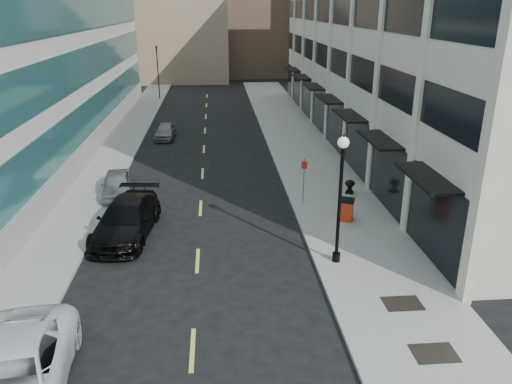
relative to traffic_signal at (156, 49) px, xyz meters
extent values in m
cube|color=gray|center=(13.00, -28.00, -5.64)|extent=(5.00, 80.00, 0.15)
cube|color=gray|center=(-1.00, -28.00, -5.64)|extent=(3.00, 80.00, 0.15)
cube|color=beige|center=(22.50, -21.00, 3.28)|extent=(14.00, 46.00, 18.00)
cube|color=black|center=(15.52, -21.00, -3.72)|extent=(0.18, 46.00, 3.60)
cube|color=black|center=(15.53, -21.00, 0.78)|extent=(0.12, 46.00, 1.80)
cube|color=black|center=(15.53, -21.00, 4.28)|extent=(0.12, 46.00, 1.80)
cube|color=beige|center=(15.50, -44.00, 3.28)|extent=(0.35, 0.60, 18.00)
cube|color=beige|center=(15.50, -38.00, 3.28)|extent=(0.35, 0.60, 18.00)
cube|color=beige|center=(15.50, -32.00, 3.28)|extent=(0.35, 0.60, 18.00)
cube|color=beige|center=(15.50, -26.00, 3.28)|extent=(0.35, 0.60, 18.00)
cube|color=beige|center=(15.50, -20.00, 3.28)|extent=(0.35, 0.60, 18.00)
cube|color=beige|center=(15.50, -14.00, 3.28)|extent=(0.35, 0.60, 18.00)
cube|color=beige|center=(15.50, -8.00, 3.28)|extent=(0.35, 0.60, 18.00)
cube|color=beige|center=(15.50, -2.00, 3.28)|extent=(0.35, 0.60, 18.00)
cube|color=black|center=(14.85, -41.00, -1.82)|extent=(1.30, 4.00, 0.12)
cube|color=black|center=(14.85, -35.00, -1.82)|extent=(1.30, 4.00, 0.12)
cube|color=black|center=(14.85, -29.00, -1.82)|extent=(1.30, 4.00, 0.12)
cube|color=black|center=(14.85, -23.00, -1.82)|extent=(1.30, 4.00, 0.12)
cube|color=black|center=(14.85, -17.00, -1.82)|extent=(1.30, 4.00, 0.12)
cube|color=black|center=(14.85, -11.00, -1.82)|extent=(1.30, 4.00, 0.12)
cube|color=black|center=(14.85, -5.00, -1.82)|extent=(1.30, 4.00, 0.12)
cube|color=gray|center=(-2.46, -21.00, -4.82)|extent=(0.20, 46.00, 1.80)
cube|color=#2D6869|center=(-2.47, -21.00, -2.72)|extent=(0.14, 45.60, 2.40)
cube|color=#2D6869|center=(-2.47, -21.00, 0.78)|extent=(0.14, 45.60, 2.40)
cube|color=#2D6869|center=(-2.47, -21.00, 4.28)|extent=(0.14, 45.60, 2.40)
cube|color=#8B785B|center=(-8.50, 30.00, 5.28)|extent=(12.00, 14.00, 22.00)
cube|color=beige|center=(23.50, 18.00, 4.28)|extent=(10.00, 14.00, 20.00)
cube|color=black|center=(13.10, -47.00, -5.56)|extent=(1.40, 1.00, 0.01)
cube|color=black|center=(13.10, -44.20, -5.56)|extent=(1.40, 1.00, 0.01)
cube|color=#D8CC4C|center=(5.50, -46.00, -5.71)|extent=(0.15, 2.20, 0.01)
cube|color=#D8CC4C|center=(5.50, -40.00, -5.71)|extent=(0.15, 2.20, 0.01)
cube|color=#D8CC4C|center=(5.50, -34.00, -5.71)|extent=(0.15, 2.20, 0.01)
cube|color=#D8CC4C|center=(5.50, -28.00, -5.71)|extent=(0.15, 2.20, 0.01)
cube|color=#D8CC4C|center=(5.50, -22.00, -5.71)|extent=(0.15, 2.20, 0.01)
cube|color=#D8CC4C|center=(5.50, -16.00, -5.71)|extent=(0.15, 2.20, 0.01)
cube|color=#D8CC4C|center=(5.50, -10.00, -5.71)|extent=(0.15, 2.20, 0.01)
cube|color=#D8CC4C|center=(5.50, -4.00, -5.71)|extent=(0.15, 2.20, 0.01)
cube|color=#D8CC4C|center=(5.50, 2.00, -5.71)|extent=(0.15, 2.20, 0.01)
cylinder|color=black|center=(0.00, 0.00, -2.72)|extent=(0.12, 0.12, 6.00)
imported|color=black|center=(0.00, 0.00, 0.27)|extent=(0.66, 0.66, 1.98)
imported|color=white|center=(0.70, -47.91, -4.85)|extent=(3.56, 6.55, 1.74)
imported|color=black|center=(2.09, -37.20, -4.86)|extent=(3.04, 6.14, 1.72)
imported|color=gray|center=(0.70, -31.79, -5.00)|extent=(2.22, 4.38, 1.43)
imported|color=gray|center=(2.30, -18.49, -5.07)|extent=(1.71, 3.85, 1.29)
cube|color=red|center=(12.94, -36.54, -5.02)|extent=(0.80, 0.80, 0.99)
cube|color=black|center=(12.94, -36.54, -4.50)|extent=(0.91, 0.91, 0.12)
cylinder|color=black|center=(12.74, -36.22, -5.46)|extent=(0.06, 0.22, 0.22)
cylinder|color=black|center=(13.14, -36.22, -5.46)|extent=(0.06, 0.22, 0.22)
cylinder|color=black|center=(11.42, -40.80, -5.38)|extent=(0.34, 0.34, 0.38)
cylinder|color=black|center=(11.42, -40.80, -2.93)|extent=(0.15, 0.15, 4.85)
sphere|color=silver|center=(11.42, -40.80, -0.35)|extent=(0.46, 0.46, 0.46)
cone|color=black|center=(11.42, -40.80, -0.08)|extent=(0.13, 0.13, 0.19)
cylinder|color=slate|center=(11.14, -34.11, -4.28)|extent=(0.05, 0.05, 2.58)
cube|color=#B11A0B|center=(11.14, -34.13, -3.36)|extent=(0.30, 0.09, 0.41)
cube|color=black|center=(14.10, -32.77, -5.51)|extent=(0.57, 0.57, 0.12)
cylinder|color=black|center=(14.10, -32.77, -5.26)|extent=(0.27, 0.27, 0.41)
ellipsoid|color=black|center=(14.10, -32.77, -4.97)|extent=(0.57, 0.57, 0.40)
camera|label=1|loc=(6.46, -59.37, 4.68)|focal=35.00mm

